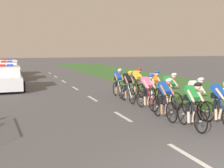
{
  "coord_description": "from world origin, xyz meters",
  "views": [
    {
      "loc": [
        -3.87,
        -3.64,
        2.5
      ],
      "look_at": [
        -0.01,
        6.66,
        1.1
      ],
      "focal_mm": 43.57,
      "sensor_mm": 36.0,
      "label": 1
    }
  ],
  "objects_px": {
    "cyclist_seventh": "(128,86)",
    "cyclist_eighth": "(154,86)",
    "cyclist_tenth": "(137,82)",
    "police_car_third": "(8,68)",
    "cyclist_sixth": "(170,89)",
    "cyclist_third": "(165,98)",
    "cyclist_fourth": "(196,97)",
    "police_car_nearest": "(7,79)",
    "cyclist_lead": "(192,104)",
    "cyclist_fifth": "(147,91)",
    "cyclist_ninth": "(118,82)",
    "police_car_second": "(7,72)",
    "cyclist_second": "(219,102)"
  },
  "relations": [
    {
      "from": "cyclist_tenth",
      "to": "police_car_third",
      "type": "distance_m",
      "value": 16.82
    },
    {
      "from": "cyclist_second",
      "to": "cyclist_fourth",
      "type": "xyz_separation_m",
      "value": [
        -0.09,
        1.11,
        0.0
      ]
    },
    {
      "from": "police_car_second",
      "to": "police_car_third",
      "type": "xyz_separation_m",
      "value": [
        0.0,
        5.14,
        0.0
      ]
    },
    {
      "from": "cyclist_fourth",
      "to": "cyclist_fifth",
      "type": "xyz_separation_m",
      "value": [
        -0.99,
        1.87,
        0.0
      ]
    },
    {
      "from": "cyclist_eighth",
      "to": "cyclist_fourth",
      "type": "bearing_deg",
      "value": -91.59
    },
    {
      "from": "cyclist_second",
      "to": "cyclist_seventh",
      "type": "height_order",
      "value": "same"
    },
    {
      "from": "cyclist_eighth",
      "to": "police_car_third",
      "type": "xyz_separation_m",
      "value": [
        -6.62,
        17.26,
        -0.11
      ]
    },
    {
      "from": "police_car_third",
      "to": "police_car_second",
      "type": "bearing_deg",
      "value": -90.03
    },
    {
      "from": "cyclist_third",
      "to": "cyclist_eighth",
      "type": "bearing_deg",
      "value": 67.31
    },
    {
      "from": "cyclist_seventh",
      "to": "police_car_third",
      "type": "bearing_deg",
      "value": 107.78
    },
    {
      "from": "police_car_second",
      "to": "police_car_nearest",
      "type": "bearing_deg",
      "value": -89.99
    },
    {
      "from": "cyclist_lead",
      "to": "police_car_third",
      "type": "xyz_separation_m",
      "value": [
        -5.55,
        21.61,
        -0.11
      ]
    },
    {
      "from": "cyclist_sixth",
      "to": "cyclist_eighth",
      "type": "distance_m",
      "value": 1.34
    },
    {
      "from": "cyclist_fourth",
      "to": "cyclist_seventh",
      "type": "xyz_separation_m",
      "value": [
        -1.11,
        3.59,
        0.0
      ]
    },
    {
      "from": "cyclist_fifth",
      "to": "police_car_third",
      "type": "height_order",
      "value": "police_car_third"
    },
    {
      "from": "cyclist_third",
      "to": "police_car_third",
      "type": "height_order",
      "value": "police_car_third"
    },
    {
      "from": "cyclist_eighth",
      "to": "police_car_nearest",
      "type": "xyz_separation_m",
      "value": [
        -6.62,
        6.72,
        -0.11
      ]
    },
    {
      "from": "cyclist_third",
      "to": "police_car_third",
      "type": "distance_m",
      "value": 20.98
    },
    {
      "from": "cyclist_ninth",
      "to": "cyclist_tenth",
      "type": "relative_size",
      "value": 1.0
    },
    {
      "from": "cyclist_eighth",
      "to": "police_car_nearest",
      "type": "bearing_deg",
      "value": 134.59
    },
    {
      "from": "cyclist_second",
      "to": "cyclist_seventh",
      "type": "xyz_separation_m",
      "value": [
        -1.21,
        4.7,
        0.0
      ]
    },
    {
      "from": "cyclist_fourth",
      "to": "cyclist_eighth",
      "type": "distance_m",
      "value": 3.23
    },
    {
      "from": "cyclist_fourth",
      "to": "cyclist_tenth",
      "type": "xyz_separation_m",
      "value": [
        0.04,
        5.0,
        0.0
      ]
    },
    {
      "from": "cyclist_second",
      "to": "cyclist_ninth",
      "type": "distance_m",
      "value": 6.24
    },
    {
      "from": "cyclist_eighth",
      "to": "police_car_second",
      "type": "xyz_separation_m",
      "value": [
        -6.62,
        12.12,
        -0.11
      ]
    },
    {
      "from": "cyclist_third",
      "to": "police_car_third",
      "type": "bearing_deg",
      "value": 104.79
    },
    {
      "from": "cyclist_second",
      "to": "police_car_third",
      "type": "height_order",
      "value": "police_car_third"
    },
    {
      "from": "cyclist_sixth",
      "to": "police_car_third",
      "type": "xyz_separation_m",
      "value": [
        -6.64,
        18.6,
        -0.11
      ]
    },
    {
      "from": "cyclist_lead",
      "to": "cyclist_seventh",
      "type": "relative_size",
      "value": 1.0
    },
    {
      "from": "cyclist_fourth",
      "to": "cyclist_seventh",
      "type": "distance_m",
      "value": 3.76
    },
    {
      "from": "cyclist_third",
      "to": "cyclist_second",
      "type": "bearing_deg",
      "value": -45.88
    },
    {
      "from": "cyclist_lead",
      "to": "cyclist_fifth",
      "type": "distance_m",
      "value": 2.98
    },
    {
      "from": "cyclist_tenth",
      "to": "police_car_nearest",
      "type": "height_order",
      "value": "police_car_nearest"
    },
    {
      "from": "cyclist_tenth",
      "to": "cyclist_ninth",
      "type": "bearing_deg",
      "value": 178.74
    },
    {
      "from": "cyclist_lead",
      "to": "cyclist_third",
      "type": "bearing_deg",
      "value": 98.19
    },
    {
      "from": "cyclist_lead",
      "to": "cyclist_eighth",
      "type": "relative_size",
      "value": 1.0
    },
    {
      "from": "police_car_second",
      "to": "cyclist_second",
      "type": "bearing_deg",
      "value": -68.06
    },
    {
      "from": "cyclist_fourth",
      "to": "cyclist_seventh",
      "type": "height_order",
      "value": "same"
    },
    {
      "from": "police_car_third",
      "to": "cyclist_second",
      "type": "bearing_deg",
      "value": -72.94
    },
    {
      "from": "cyclist_fifth",
      "to": "cyclist_sixth",
      "type": "bearing_deg",
      "value": 1.23
    },
    {
      "from": "cyclist_fourth",
      "to": "cyclist_sixth",
      "type": "distance_m",
      "value": 1.89
    },
    {
      "from": "cyclist_third",
      "to": "cyclist_fourth",
      "type": "xyz_separation_m",
      "value": [
        1.18,
        -0.2,
        0.0
      ]
    },
    {
      "from": "cyclist_ninth",
      "to": "police_car_second",
      "type": "xyz_separation_m",
      "value": [
        -5.5,
        10.32,
        -0.11
      ]
    },
    {
      "from": "cyclist_second",
      "to": "cyclist_tenth",
      "type": "relative_size",
      "value": 1.0
    },
    {
      "from": "cyclist_ninth",
      "to": "police_car_third",
      "type": "relative_size",
      "value": 0.38
    },
    {
      "from": "cyclist_fifth",
      "to": "cyclist_ninth",
      "type": "distance_m",
      "value": 3.16
    },
    {
      "from": "cyclist_seventh",
      "to": "cyclist_tenth",
      "type": "relative_size",
      "value": 1.0
    },
    {
      "from": "cyclist_fifth",
      "to": "police_car_third",
      "type": "relative_size",
      "value": 0.38
    },
    {
      "from": "cyclist_fourth",
      "to": "cyclist_tenth",
      "type": "relative_size",
      "value": 1.0
    },
    {
      "from": "cyclist_seventh",
      "to": "cyclist_eighth",
      "type": "xyz_separation_m",
      "value": [
        1.2,
        -0.36,
        0.0
      ]
    }
  ]
}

